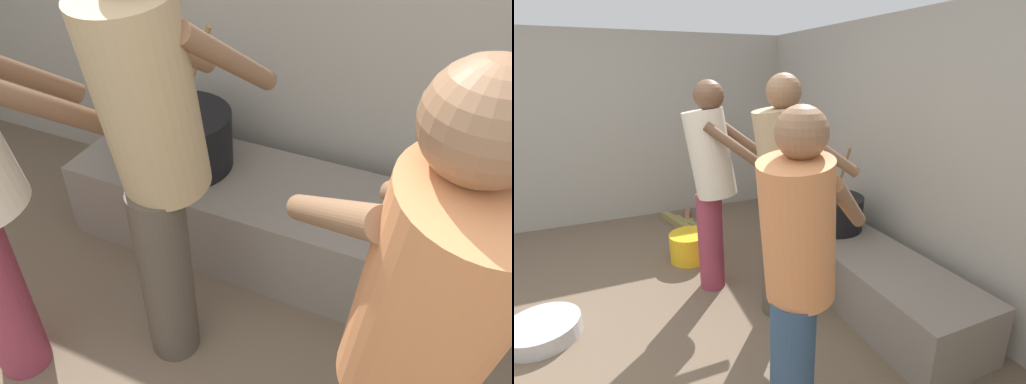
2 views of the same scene
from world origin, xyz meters
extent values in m
cube|color=#9E998E|center=(0.00, 2.41, 1.05)|extent=(5.59, 0.20, 2.10)
cube|color=slate|center=(-0.11, 1.89, 0.21)|extent=(1.92, 0.60, 0.41)
cylinder|color=black|center=(-0.54, 1.88, 0.55)|extent=(0.49, 0.49, 0.28)
cylinder|color=#937047|center=(-0.45, 1.88, 0.89)|extent=(0.25, 0.07, 0.51)
cylinder|color=brown|center=(-0.47, 1.02, 1.17)|extent=(0.31, 0.45, 0.36)
cylinder|color=brown|center=(-0.70, 1.16, 1.17)|extent=(0.31, 0.45, 0.36)
cylinder|color=#4C4238|center=(-0.20, 1.19, 0.40)|extent=(0.20, 0.20, 0.81)
cylinder|color=tan|center=(-0.20, 1.22, 1.14)|extent=(0.35, 0.43, 0.69)
cylinder|color=brown|center=(-0.03, 1.45, 1.21)|extent=(0.14, 0.50, 0.37)
cylinder|color=brown|center=(-0.30, 1.49, 1.21)|extent=(0.14, 0.50, 0.37)
cylinder|color=#D17F4C|center=(0.71, 0.86, 1.06)|extent=(0.47, 0.49, 0.65)
sphere|color=brown|center=(0.70, 0.87, 1.46)|extent=(0.21, 0.21, 0.21)
cylinder|color=brown|center=(0.67, 1.13, 1.13)|extent=(0.34, 0.41, 0.35)
cylinder|color=brown|center=(0.46, 0.96, 1.13)|extent=(0.34, 0.41, 0.35)
camera|label=1|loc=(0.67, 0.11, 1.85)|focal=35.94mm
camera|label=2|loc=(1.92, 0.20, 1.68)|focal=26.06mm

